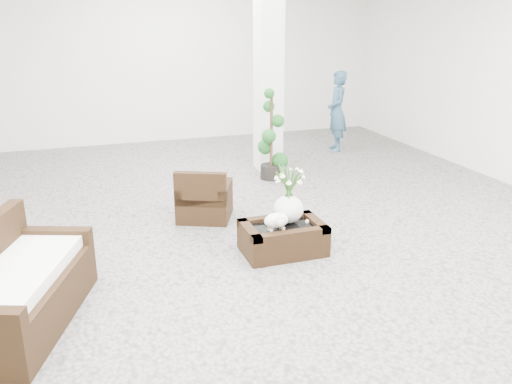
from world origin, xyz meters
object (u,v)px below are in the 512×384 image
object	(u,v)px
armchair	(205,193)
coffee_table	(283,239)
loveseat	(19,279)
topiary	(271,135)

from	to	relation	value
armchair	coffee_table	bearing A→B (deg)	137.82
coffee_table	armchair	bearing A→B (deg)	113.73
loveseat	topiary	world-z (taller)	topiary
armchair	loveseat	bearing A→B (deg)	67.18
topiary	armchair	bearing A→B (deg)	-136.27
coffee_table	loveseat	bearing A→B (deg)	-166.70
coffee_table	armchair	xyz separation A→B (m)	(-0.58, 1.32, 0.19)
coffee_table	topiary	xyz separation A→B (m)	(0.85, 2.68, 0.56)
coffee_table	topiary	distance (m)	2.87
loveseat	armchair	bearing A→B (deg)	-26.84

